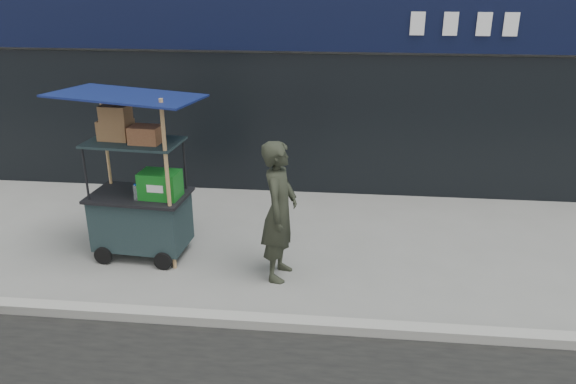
# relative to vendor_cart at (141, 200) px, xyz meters

# --- Properties ---
(ground) EXTENTS (80.00, 80.00, 0.00)m
(ground) POSITION_rel_vendor_cart_xyz_m (1.53, -1.32, -0.81)
(ground) COLOR slate
(ground) RESTS_ON ground
(curb) EXTENTS (80.00, 0.18, 0.12)m
(curb) POSITION_rel_vendor_cart_xyz_m (1.53, -1.52, -0.75)
(curb) COLOR gray
(curb) RESTS_ON ground
(vendor_cart) EXTENTS (1.80, 1.34, 2.31)m
(vendor_cart) POSITION_rel_vendor_cart_xyz_m (0.00, 0.00, 0.00)
(vendor_cart) COLOR #18262A
(vendor_cart) RESTS_ON ground
(vendor_man) EXTENTS (0.52, 0.71, 1.80)m
(vendor_man) POSITION_rel_vendor_cart_xyz_m (1.92, -0.38, 0.09)
(vendor_man) COLOR #262A1F
(vendor_man) RESTS_ON ground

